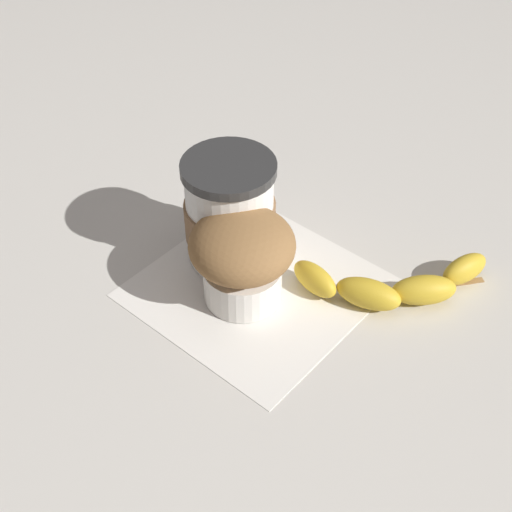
# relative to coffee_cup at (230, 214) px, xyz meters

# --- Properties ---
(ground_plane) EXTENTS (3.00, 3.00, 0.00)m
(ground_plane) POSITION_rel_coffee_cup_xyz_m (0.05, -0.03, -0.06)
(ground_plane) COLOR beige
(paper_napkin) EXTENTS (0.25, 0.25, 0.00)m
(paper_napkin) POSITION_rel_coffee_cup_xyz_m (0.05, -0.03, -0.06)
(paper_napkin) COLOR white
(paper_napkin) RESTS_ON ground_plane
(coffee_cup) EXTENTS (0.09, 0.09, 0.12)m
(coffee_cup) POSITION_rel_coffee_cup_xyz_m (0.00, 0.00, 0.00)
(coffee_cup) COLOR white
(coffee_cup) RESTS_ON paper_napkin
(muffin) EXTENTS (0.10, 0.10, 0.10)m
(muffin) POSITION_rel_coffee_cup_xyz_m (0.04, -0.04, -0.00)
(muffin) COLOR white
(muffin) RESTS_ON paper_napkin
(banana) EXTENTS (0.18, 0.14, 0.03)m
(banana) POSITION_rel_coffee_cup_xyz_m (0.17, 0.03, -0.04)
(banana) COLOR gold
(banana) RESTS_ON paper_napkin
(wooden_stirrer) EXTENTS (0.09, 0.08, 0.00)m
(wooden_stirrer) POSITION_rel_coffee_cup_xyz_m (0.20, 0.07, -0.06)
(wooden_stirrer) COLOR #9E7547
(wooden_stirrer) RESTS_ON ground_plane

